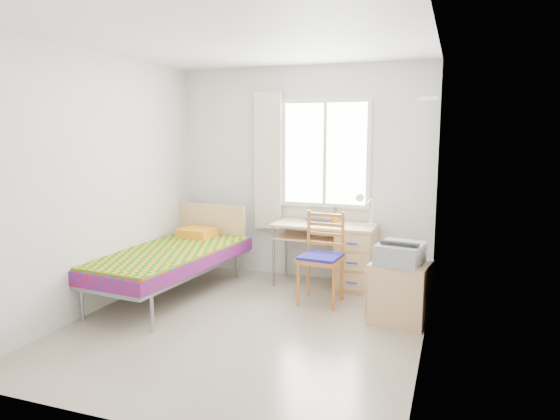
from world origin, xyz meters
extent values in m
plane|color=#BCAD93|center=(0.00, 0.00, 0.00)|extent=(3.50, 3.50, 0.00)
plane|color=white|center=(0.00, 0.00, 2.60)|extent=(3.50, 3.50, 0.00)
plane|color=silver|center=(0.00, 1.75, 1.30)|extent=(3.20, 0.00, 3.20)
plane|color=silver|center=(-1.60, 0.00, 1.30)|extent=(0.00, 3.50, 3.50)
plane|color=silver|center=(1.60, 0.00, 1.30)|extent=(0.00, 3.50, 3.50)
cube|color=white|center=(0.30, 1.73, 1.55)|extent=(1.10, 0.04, 1.30)
cube|color=white|center=(0.30, 1.72, 1.55)|extent=(1.00, 0.02, 1.20)
cube|color=white|center=(0.30, 1.72, 1.55)|extent=(0.04, 0.02, 1.20)
cube|color=beige|center=(-0.42, 1.68, 1.45)|extent=(0.35, 0.05, 1.70)
cube|color=white|center=(1.49, 1.40, 2.15)|extent=(0.20, 0.32, 0.03)
cube|color=gray|center=(-1.13, 0.48, 0.35)|extent=(1.11, 2.13, 0.06)
cube|color=#BB0C0D|center=(-1.13, 0.48, 0.43)|extent=(1.15, 2.16, 0.14)
cube|color=#D2990E|center=(-1.13, 0.46, 0.51)|extent=(1.12, 2.04, 0.03)
cube|color=#DDB574|center=(-1.13, 1.48, 0.62)|extent=(0.99, 0.14, 0.57)
cube|color=orange|center=(-1.18, 1.21, 0.58)|extent=(0.44, 0.39, 0.10)
cylinder|color=gray|center=(-1.53, -0.45, 0.16)|extent=(0.04, 0.04, 0.33)
cylinder|color=gray|center=(-0.74, 1.41, 0.16)|extent=(0.04, 0.04, 0.33)
cube|color=#DDB574|center=(0.38, 1.44, 0.73)|extent=(1.20, 0.56, 0.03)
cube|color=tan|center=(0.76, 1.44, 0.36)|extent=(0.42, 0.53, 0.71)
cube|color=tan|center=(0.16, 1.44, 0.58)|extent=(0.73, 0.52, 0.02)
cylinder|color=gray|center=(-0.18, 1.22, 0.36)|extent=(0.03, 0.03, 0.71)
cylinder|color=gray|center=(-0.18, 1.67, 0.36)|extent=(0.03, 0.03, 0.71)
cube|color=#AA6021|center=(0.50, 0.82, 0.47)|extent=(0.46, 0.46, 0.04)
cube|color=navy|center=(0.50, 0.82, 0.50)|extent=(0.44, 0.44, 0.04)
cube|color=#AA6021|center=(0.50, 1.01, 0.77)|extent=(0.38, 0.07, 0.42)
cylinder|color=#AA6021|center=(0.31, 0.64, 0.24)|extent=(0.03, 0.03, 0.47)
cylinder|color=#AA6021|center=(0.69, 1.01, 0.48)|extent=(0.04, 0.04, 0.97)
cube|color=tan|center=(1.35, 0.58, 0.29)|extent=(0.59, 0.54, 0.58)
cube|color=#DDB574|center=(1.08, 0.58, 0.42)|extent=(0.07, 0.43, 0.21)
cube|color=#DDB574|center=(1.08, 0.58, 0.18)|extent=(0.07, 0.43, 0.21)
cube|color=gray|center=(1.34, 0.56, 0.67)|extent=(0.47, 0.52, 0.19)
cube|color=black|center=(1.34, 0.56, 0.77)|extent=(0.37, 0.43, 0.02)
imported|color=black|center=(0.26, 1.50, 0.76)|extent=(0.39, 0.30, 0.03)
cylinder|color=orange|center=(0.47, 1.58, 0.80)|extent=(0.09, 0.09, 0.11)
cylinder|color=white|center=(0.92, 1.50, 0.76)|extent=(0.10, 0.10, 0.03)
cylinder|color=white|center=(0.92, 1.50, 0.90)|extent=(0.02, 0.12, 0.26)
cylinder|color=white|center=(0.90, 1.42, 1.04)|extent=(0.13, 0.23, 0.11)
cone|color=white|center=(0.82, 1.32, 1.06)|extent=(0.14, 0.15, 0.12)
imported|color=gray|center=(0.22, 1.48, 0.59)|extent=(0.24, 0.27, 0.02)
camera|label=1|loc=(1.81, -4.13, 1.79)|focal=32.00mm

